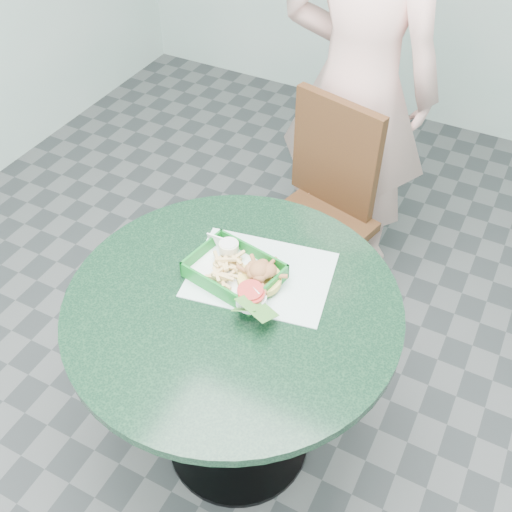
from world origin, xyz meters
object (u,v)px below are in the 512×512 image
at_px(cafe_table, 234,343).
at_px(dining_chair, 323,202).
at_px(food_basket, 235,278).
at_px(sauce_ramekin, 224,253).
at_px(diner_person, 362,53).
at_px(crab_sandwich, 261,275).

height_order(cafe_table, dining_chair, dining_chair).
relative_size(food_basket, sauce_ramekin, 4.34).
relative_size(cafe_table, dining_chair, 1.02).
xyz_separation_m(diner_person, sauce_ramekin, (-0.04, -0.97, -0.22)).
bearing_deg(food_basket, cafe_table, -64.73).
bearing_deg(dining_chair, sauce_ramekin, -80.29).
distance_m(cafe_table, sauce_ramekin, 0.28).
xyz_separation_m(dining_chair, sauce_ramekin, (-0.05, -0.67, 0.27)).
distance_m(dining_chair, diner_person, 0.57).
bearing_deg(sauce_ramekin, dining_chair, 85.33).
relative_size(cafe_table, sauce_ramekin, 16.31).
distance_m(diner_person, food_basket, 1.05).
xyz_separation_m(diner_person, crab_sandwich, (0.10, -1.01, -0.22)).
xyz_separation_m(crab_sandwich, sauce_ramekin, (-0.14, 0.03, -0.00)).
bearing_deg(crab_sandwich, diner_person, 95.40).
distance_m(cafe_table, crab_sandwich, 0.24).
height_order(cafe_table, diner_person, diner_person).
bearing_deg(diner_person, food_basket, 90.00).
height_order(cafe_table, sauce_ramekin, sauce_ramekin).
distance_m(crab_sandwich, sauce_ramekin, 0.14).
distance_m(food_basket, crab_sandwich, 0.09).
relative_size(cafe_table, diner_person, 0.47).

